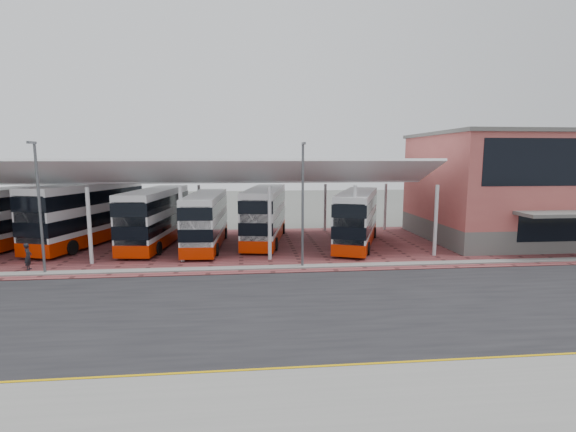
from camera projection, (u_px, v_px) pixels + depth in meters
name	position (u px, v px, depth m)	size (l,w,h in m)	color
ground	(280.00, 301.00, 20.85)	(140.00, 140.00, 0.00)	#52544F
road	(281.00, 308.00, 19.86)	(120.00, 14.00, 0.02)	black
forecourt	(291.00, 246.00, 33.85)	(72.00, 16.00, 0.06)	brown
sidewalk	(305.00, 406.00, 11.97)	(120.00, 4.00, 0.14)	slate
north_kerb	(272.00, 268.00, 26.95)	(120.00, 0.80, 0.14)	slate
yellow_line_near	(296.00, 372.00, 13.95)	(120.00, 0.12, 0.01)	#CC9C06
yellow_line_far	(295.00, 367.00, 14.25)	(120.00, 0.12, 0.01)	#CC9C06
canopy	(190.00, 174.00, 33.18)	(37.00, 11.63, 7.07)	silver
terminal	(530.00, 186.00, 36.19)	(18.40, 14.40, 9.25)	#5A5855
lamp_west	(39.00, 204.00, 25.03)	(0.16, 0.90, 8.07)	#505257
lamp_east	(303.00, 201.00, 26.62)	(0.16, 0.90, 8.07)	#505257
bus_0	(1.00, 220.00, 31.90)	(5.04, 11.73, 4.71)	silver
bus_1	(88.00, 214.00, 34.18)	(6.17, 12.41, 5.00)	silver
bus_2	(156.00, 218.00, 33.68)	(3.77, 11.24, 4.54)	silver
bus_3	(206.00, 221.00, 33.10)	(2.94, 10.39, 4.24)	silver
bus_4	(265.00, 215.00, 35.20)	(4.36, 11.27, 4.53)	silver
bus_5	(357.00, 219.00, 33.71)	(6.10, 10.74, 4.36)	silver
pedestrian	(28.00, 257.00, 26.36)	(0.63, 0.41, 1.72)	black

